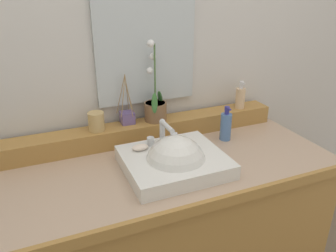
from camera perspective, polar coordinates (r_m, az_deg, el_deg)
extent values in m
cube|color=silver|center=(1.66, -6.40, 15.73)|extent=(3.10, 0.20, 2.70)
cube|color=#A97A3B|center=(1.70, -0.43, -19.54)|extent=(1.43, 0.61, 0.83)
cube|color=tan|center=(1.43, -0.48, -6.81)|extent=(1.45, 0.64, 0.04)
cube|color=#A97A3B|center=(1.20, 5.53, -13.92)|extent=(1.45, 0.02, 0.04)
cube|color=#A97A3B|center=(1.61, -3.84, -0.77)|extent=(1.37, 0.12, 0.09)
cube|color=white|center=(1.36, 1.03, -6.23)|extent=(0.41, 0.36, 0.06)
sphere|color=white|center=(1.35, 1.33, -6.84)|extent=(0.25, 0.25, 0.25)
cylinder|color=silver|center=(1.43, -0.99, -1.11)|extent=(0.02, 0.02, 0.10)
cylinder|color=silver|center=(1.36, -0.14, -0.09)|extent=(0.02, 0.11, 0.02)
sphere|color=silver|center=(1.41, -1.00, 0.74)|extent=(0.03, 0.03, 0.03)
cylinder|color=silver|center=(1.43, -3.03, -2.64)|extent=(0.03, 0.03, 0.04)
cylinder|color=silver|center=(1.46, 1.02, -1.90)|extent=(0.03, 0.03, 0.04)
ellipsoid|color=silver|center=(1.39, -4.84, -3.71)|extent=(0.07, 0.04, 0.02)
cylinder|color=brown|center=(1.60, -2.17, 2.52)|extent=(0.11, 0.11, 0.09)
cylinder|color=tan|center=(1.58, -2.19, 3.83)|extent=(0.10, 0.10, 0.01)
cylinder|color=#476B38|center=(1.54, -2.27, 8.94)|extent=(0.01, 0.01, 0.28)
ellipsoid|color=#387033|center=(1.60, -1.37, 4.90)|extent=(0.03, 0.04, 0.07)
ellipsoid|color=#387033|center=(1.53, -2.33, 3.97)|extent=(0.04, 0.04, 0.10)
sphere|color=white|center=(1.55, -3.17, 9.52)|extent=(0.03, 0.03, 0.03)
sphere|color=white|center=(1.54, -2.65, 11.90)|extent=(0.03, 0.03, 0.03)
sphere|color=white|center=(1.51, -3.01, 14.05)|extent=(0.03, 0.03, 0.03)
cylinder|color=#DBB68B|center=(1.79, 12.37, 4.70)|extent=(0.05, 0.05, 0.11)
cylinder|color=silver|center=(1.78, 12.55, 6.64)|extent=(0.02, 0.02, 0.02)
cylinder|color=silver|center=(1.77, 12.60, 7.23)|extent=(0.02, 0.02, 0.02)
cylinder|color=silver|center=(1.76, 12.87, 7.23)|extent=(0.01, 0.03, 0.01)
cylinder|color=tan|center=(1.52, -12.28, 0.76)|extent=(0.07, 0.07, 0.09)
cube|color=slate|center=(1.58, -7.06, 1.44)|extent=(0.06, 0.06, 0.06)
cylinder|color=#9E7A4C|center=(1.55, -6.63, 4.65)|extent=(0.04, 0.01, 0.15)
cylinder|color=#9E7A4C|center=(1.57, -7.08, 5.54)|extent=(0.03, 0.05, 0.19)
cylinder|color=#9E7A4C|center=(1.55, -8.19, 5.42)|extent=(0.04, 0.04, 0.19)
cylinder|color=#9E7A4C|center=(1.53, -7.75, 5.07)|extent=(0.04, 0.03, 0.19)
cylinder|color=#9E7A4C|center=(1.53, -6.73, 4.82)|extent=(0.02, 0.04, 0.17)
cylinder|color=#4E74AD|center=(1.62, 9.94, -0.15)|extent=(0.05, 0.05, 0.13)
cylinder|color=navy|center=(1.59, 10.13, 2.35)|extent=(0.02, 0.02, 0.02)
cylinder|color=navy|center=(1.58, 10.18, 2.99)|extent=(0.02, 0.02, 0.02)
cylinder|color=navy|center=(1.57, 10.47, 2.95)|extent=(0.01, 0.03, 0.01)
cube|color=silver|center=(1.57, -3.82, 13.88)|extent=(0.48, 0.02, 0.55)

